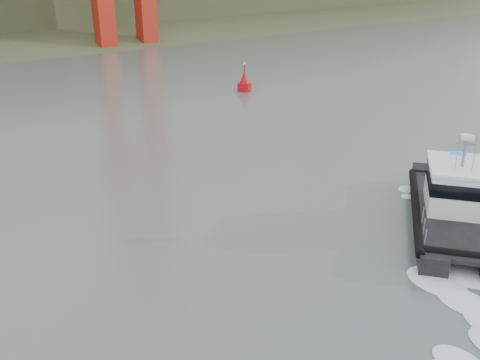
% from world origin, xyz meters
% --- Properties ---
extents(ground, '(400.00, 400.00, 0.00)m').
position_xyz_m(ground, '(0.00, 0.00, 0.00)').
color(ground, '#45524F').
rests_on(ground, ground).
extents(patrol_boat, '(12.40, 11.33, 6.00)m').
position_xyz_m(patrol_boat, '(8.51, -0.44, 1.50)').
color(patrol_boat, black).
rests_on(patrol_boat, ground).
extents(nav_buoy, '(1.76, 1.76, 3.67)m').
position_xyz_m(nav_buoy, '(19.06, 35.41, 0.97)').
color(nav_buoy, '#AF0C11').
rests_on(nav_buoy, ground).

